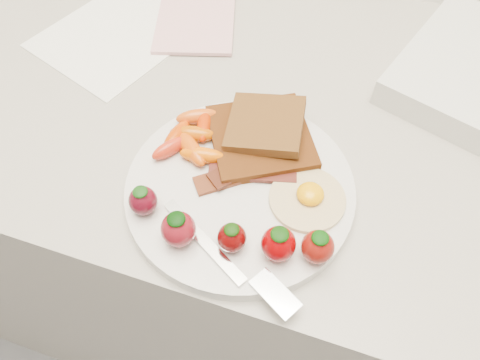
% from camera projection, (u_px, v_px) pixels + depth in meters
% --- Properties ---
extents(counter, '(2.00, 0.60, 0.90)m').
position_uv_depth(counter, '(269.00, 249.00, 1.02)').
color(counter, gray).
rests_on(counter, ground).
extents(plate, '(0.27, 0.27, 0.02)m').
position_uv_depth(plate, '(240.00, 189.00, 0.55)').
color(plate, silver).
rests_on(plate, counter).
extents(toast_lower, '(0.16, 0.16, 0.01)m').
position_uv_depth(toast_lower, '(261.00, 137.00, 0.58)').
color(toast_lower, '#3A1805').
rests_on(toast_lower, plate).
extents(toast_upper, '(0.10, 0.10, 0.02)m').
position_uv_depth(toast_upper, '(266.00, 124.00, 0.57)').
color(toast_upper, black).
rests_on(toast_upper, toast_lower).
extents(fried_egg, '(0.11, 0.11, 0.02)m').
position_uv_depth(fried_egg, '(308.00, 198.00, 0.53)').
color(fried_egg, beige).
rests_on(fried_egg, plate).
extents(bacon_strips, '(0.12, 0.11, 0.01)m').
position_uv_depth(bacon_strips, '(246.00, 170.00, 0.55)').
color(bacon_strips, '#3B0B0B').
rests_on(bacon_strips, plate).
extents(baby_carrots, '(0.09, 0.10, 0.02)m').
position_uv_depth(baby_carrots, '(191.00, 138.00, 0.57)').
color(baby_carrots, '#BA4E00').
rests_on(baby_carrots, plate).
extents(strawberries, '(0.23, 0.06, 0.05)m').
position_uv_depth(strawberries, '(232.00, 232.00, 0.49)').
color(strawberries, '#490814').
rests_on(strawberries, plate).
extents(fork, '(0.18, 0.09, 0.00)m').
position_uv_depth(fork, '(235.00, 264.00, 0.49)').
color(fork, white).
rests_on(fork, plate).
extents(paper_sheet, '(0.27, 0.31, 0.00)m').
position_uv_depth(paper_sheet, '(126.00, 28.00, 0.74)').
color(paper_sheet, white).
rests_on(paper_sheet, counter).
extents(notepad, '(0.17, 0.20, 0.01)m').
position_uv_depth(notepad, '(196.00, 17.00, 0.75)').
color(notepad, '#DC9FA4').
rests_on(notepad, paper_sheet).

